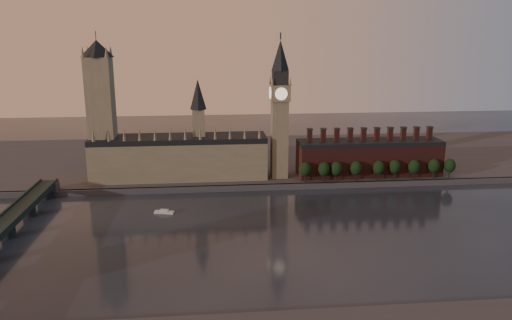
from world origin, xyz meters
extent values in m
plane|color=black|center=(0.00, 0.00, 0.00)|extent=(900.00, 900.00, 0.00)
cube|color=#404045|center=(0.00, 90.00, 2.00)|extent=(900.00, 4.00, 4.00)
cube|color=#404045|center=(0.00, 180.00, 2.00)|extent=(900.00, 180.00, 4.00)
cube|color=gray|center=(-65.00, 115.00, 18.00)|extent=(130.00, 30.00, 28.00)
cube|color=black|center=(-65.00, 115.00, 34.00)|extent=(130.00, 30.00, 4.00)
cube|color=gray|center=(-50.00, 115.00, 44.00)|extent=(9.00, 9.00, 24.00)
cone|color=black|center=(-50.00, 115.00, 67.00)|extent=(12.00, 12.00, 22.00)
cone|color=gray|center=(-124.00, 101.00, 41.00)|extent=(2.60, 2.60, 10.00)
cone|color=gray|center=(-113.27, 101.00, 41.00)|extent=(2.60, 2.60, 10.00)
cone|color=gray|center=(-102.55, 101.00, 41.00)|extent=(2.60, 2.60, 10.00)
cone|color=gray|center=(-91.82, 101.00, 41.00)|extent=(2.60, 2.60, 10.00)
cone|color=gray|center=(-81.09, 101.00, 41.00)|extent=(2.60, 2.60, 10.00)
cone|color=gray|center=(-70.36, 101.00, 41.00)|extent=(2.60, 2.60, 10.00)
cone|color=gray|center=(-59.64, 101.00, 41.00)|extent=(2.60, 2.60, 10.00)
cone|color=gray|center=(-48.91, 101.00, 41.00)|extent=(2.60, 2.60, 10.00)
cone|color=gray|center=(-38.18, 101.00, 41.00)|extent=(2.60, 2.60, 10.00)
cone|color=gray|center=(-27.45, 101.00, 41.00)|extent=(2.60, 2.60, 10.00)
cone|color=gray|center=(-16.73, 101.00, 41.00)|extent=(2.60, 2.60, 10.00)
cone|color=gray|center=(-6.00, 101.00, 41.00)|extent=(2.60, 2.60, 10.00)
cube|color=gray|center=(-120.00, 115.00, 49.00)|extent=(18.00, 18.00, 90.00)
cone|color=black|center=(-120.00, 115.00, 100.00)|extent=(24.00, 24.00, 12.00)
cylinder|color=#232326|center=(-120.00, 115.00, 106.00)|extent=(0.50, 0.50, 12.00)
cone|color=gray|center=(-128.00, 107.00, 98.00)|extent=(3.00, 3.00, 8.00)
cone|color=gray|center=(-112.00, 107.00, 98.00)|extent=(3.00, 3.00, 8.00)
cone|color=gray|center=(-128.00, 123.00, 98.00)|extent=(3.00, 3.00, 8.00)
cone|color=gray|center=(-112.00, 123.00, 98.00)|extent=(3.00, 3.00, 8.00)
cube|color=gray|center=(10.00, 110.00, 33.00)|extent=(12.00, 12.00, 58.00)
cube|color=gray|center=(10.00, 110.00, 68.00)|extent=(14.00, 14.00, 12.00)
cube|color=#232326|center=(10.00, 110.00, 79.00)|extent=(11.00, 11.00, 10.00)
cone|color=black|center=(10.00, 110.00, 95.00)|extent=(13.00, 13.00, 22.00)
cylinder|color=#232326|center=(10.00, 110.00, 108.50)|extent=(1.00, 1.00, 5.00)
cylinder|color=beige|center=(10.00, 102.80, 68.00)|extent=(9.00, 0.50, 9.00)
cylinder|color=beige|center=(10.00, 117.20, 68.00)|extent=(9.00, 0.50, 9.00)
cylinder|color=beige|center=(2.80, 110.00, 68.00)|extent=(0.50, 9.00, 9.00)
cylinder|color=beige|center=(17.20, 110.00, 68.00)|extent=(0.50, 9.00, 9.00)
cone|color=gray|center=(3.50, 103.50, 77.00)|extent=(2.00, 2.00, 6.00)
cone|color=gray|center=(16.50, 103.50, 77.00)|extent=(2.00, 2.00, 6.00)
cone|color=gray|center=(3.50, 116.50, 77.00)|extent=(2.00, 2.00, 6.00)
cone|color=gray|center=(16.50, 116.50, 77.00)|extent=(2.00, 2.00, 6.00)
cube|color=#4C201D|center=(80.00, 110.00, 16.00)|extent=(110.00, 25.00, 24.00)
cube|color=black|center=(80.00, 110.00, 29.50)|extent=(110.00, 25.00, 3.00)
cube|color=#4C201D|center=(33.00, 110.00, 35.50)|extent=(3.50, 3.50, 9.00)
cube|color=#232326|center=(33.00, 110.00, 40.50)|extent=(4.20, 4.20, 1.00)
cube|color=#4C201D|center=(43.44, 110.00, 35.50)|extent=(3.50, 3.50, 9.00)
cube|color=#232326|center=(43.44, 110.00, 40.50)|extent=(4.20, 4.20, 1.00)
cube|color=#4C201D|center=(53.89, 110.00, 35.50)|extent=(3.50, 3.50, 9.00)
cube|color=#232326|center=(53.89, 110.00, 40.50)|extent=(4.20, 4.20, 1.00)
cube|color=#4C201D|center=(64.33, 110.00, 35.50)|extent=(3.50, 3.50, 9.00)
cube|color=#232326|center=(64.33, 110.00, 40.50)|extent=(4.20, 4.20, 1.00)
cube|color=#4C201D|center=(74.78, 110.00, 35.50)|extent=(3.50, 3.50, 9.00)
cube|color=#232326|center=(74.78, 110.00, 40.50)|extent=(4.20, 4.20, 1.00)
cube|color=#4C201D|center=(85.22, 110.00, 35.50)|extent=(3.50, 3.50, 9.00)
cube|color=#232326|center=(85.22, 110.00, 40.50)|extent=(4.20, 4.20, 1.00)
cube|color=#4C201D|center=(95.67, 110.00, 35.50)|extent=(3.50, 3.50, 9.00)
cube|color=#232326|center=(95.67, 110.00, 40.50)|extent=(4.20, 4.20, 1.00)
cube|color=#4C201D|center=(106.11, 110.00, 35.50)|extent=(3.50, 3.50, 9.00)
cube|color=#232326|center=(106.11, 110.00, 40.50)|extent=(4.20, 4.20, 1.00)
cube|color=#4C201D|center=(116.56, 110.00, 35.50)|extent=(3.50, 3.50, 9.00)
cube|color=#232326|center=(116.56, 110.00, 40.50)|extent=(4.20, 4.20, 1.00)
cube|color=#4C201D|center=(127.00, 110.00, 35.50)|extent=(3.50, 3.50, 9.00)
cube|color=#232326|center=(127.00, 110.00, 40.50)|extent=(4.20, 4.20, 1.00)
cylinder|color=black|center=(27.08, 94.48, 7.00)|extent=(0.80, 0.80, 6.00)
ellipsoid|color=black|center=(27.08, 94.48, 13.50)|extent=(8.60, 8.60, 10.75)
cylinder|color=black|center=(40.89, 93.65, 7.00)|extent=(0.80, 0.80, 6.00)
ellipsoid|color=black|center=(40.89, 93.65, 13.50)|extent=(8.60, 8.60, 10.75)
cylinder|color=black|center=(50.21, 93.97, 7.00)|extent=(0.80, 0.80, 6.00)
ellipsoid|color=black|center=(50.21, 93.97, 13.50)|extent=(8.60, 8.60, 10.75)
cylinder|color=black|center=(65.17, 93.88, 7.00)|extent=(0.80, 0.80, 6.00)
ellipsoid|color=black|center=(65.17, 93.88, 13.50)|extent=(8.60, 8.60, 10.75)
cylinder|color=black|center=(82.35, 93.58, 7.00)|extent=(0.80, 0.80, 6.00)
ellipsoid|color=black|center=(82.35, 93.58, 13.50)|extent=(8.60, 8.60, 10.75)
cylinder|color=black|center=(95.10, 95.14, 7.00)|extent=(0.80, 0.80, 6.00)
ellipsoid|color=black|center=(95.10, 95.14, 13.50)|extent=(8.60, 8.60, 10.75)
cylinder|color=black|center=(109.56, 93.59, 7.00)|extent=(0.80, 0.80, 6.00)
ellipsoid|color=black|center=(109.56, 93.59, 13.50)|extent=(8.60, 8.60, 10.75)
cylinder|color=black|center=(125.62, 94.92, 7.00)|extent=(0.80, 0.80, 6.00)
ellipsoid|color=black|center=(125.62, 94.92, 13.50)|extent=(8.60, 8.60, 10.75)
cylinder|color=black|center=(137.90, 94.36, 7.00)|extent=(0.80, 0.80, 6.00)
ellipsoid|color=black|center=(137.90, 94.36, 13.50)|extent=(8.60, 8.60, 10.75)
cube|color=black|center=(-149.50, -5.00, 10.90)|extent=(1.00, 200.00, 1.30)
cube|color=#404045|center=(-155.00, 90.00, 7.00)|extent=(14.00, 8.00, 6.00)
cylinder|color=#232326|center=(-155.00, 17.00, 3.88)|extent=(8.00, 8.00, 7.75)
cylinder|color=#232326|center=(-155.00, 51.00, 3.88)|extent=(8.00, 8.00, 7.75)
cylinder|color=#232326|center=(-155.00, 85.00, 3.88)|extent=(8.00, 8.00, 7.75)
cube|color=silver|center=(-72.02, 47.47, 0.71)|extent=(12.88, 6.34, 1.42)
cube|color=silver|center=(-72.02, 47.47, 1.95)|extent=(5.79, 3.83, 1.06)
camera|label=1|loc=(-43.45, -253.51, 108.53)|focal=35.00mm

